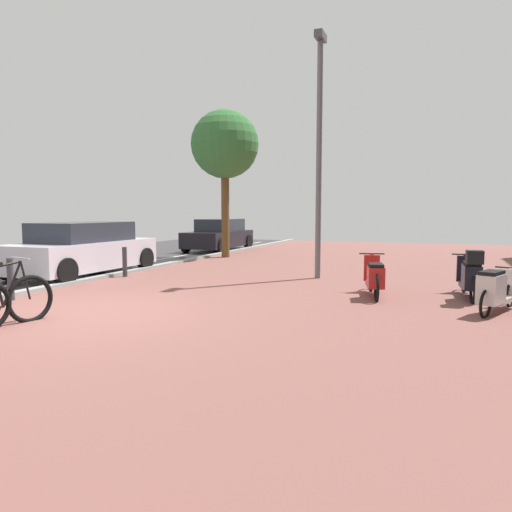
{
  "coord_description": "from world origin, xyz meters",
  "views": [
    {
      "loc": [
        5.43,
        -6.1,
        1.68
      ],
      "look_at": [
        2.66,
        1.07,
        0.94
      ],
      "focal_mm": 32.93,
      "sensor_mm": 36.0,
      "label": 1
    }
  ],
  "objects": [
    {
      "name": "ground",
      "position": [
        1.43,
        0.0,
        -0.02
      ],
      "size": [
        21.0,
        40.0,
        0.13
      ],
      "color": "#363235"
    },
    {
      "name": "bicycle_foreground",
      "position": [
        -0.47,
        -1.11,
        0.4
      ],
      "size": [
        0.8,
        1.39,
        1.12
      ],
      "color": "black",
      "rests_on": "ground"
    },
    {
      "name": "scooter_near",
      "position": [
        6.36,
        2.43,
        0.38
      ],
      "size": [
        0.88,
        1.58,
        0.75
      ],
      "color": "black",
      "rests_on": "ground"
    },
    {
      "name": "scooter_mid",
      "position": [
        4.31,
        3.27,
        0.38
      ],
      "size": [
        0.65,
        1.69,
        0.83
      ],
      "color": "black",
      "rests_on": "ground"
    },
    {
      "name": "scooter_far",
      "position": [
        6.05,
        3.67,
        0.45
      ],
      "size": [
        0.52,
        1.86,
        1.0
      ],
      "color": "black",
      "rests_on": "ground"
    },
    {
      "name": "parked_car_near",
      "position": [
        -3.33,
        3.82,
        0.67
      ],
      "size": [
        1.92,
        4.17,
        1.39
      ],
      "color": "silver",
      "rests_on": "ground"
    },
    {
      "name": "parked_car_far",
      "position": [
        -3.38,
        12.24,
        0.64
      ],
      "size": [
        1.77,
        3.95,
        1.34
      ],
      "color": "black",
      "rests_on": "ground"
    },
    {
      "name": "lamp_post",
      "position": [
        2.65,
        5.39,
        3.3
      ],
      "size": [
        0.2,
        0.52,
        5.96
      ],
      "color": "slate",
      "rests_on": "ground"
    },
    {
      "name": "street_tree",
      "position": [
        -1.8,
        9.5,
        4.03
      ],
      "size": [
        2.44,
        2.44,
        5.3
      ],
      "color": "brown",
      "rests_on": "ground"
    },
    {
      "name": "bollard_near",
      "position": [
        -2.05,
        0.4,
        0.4
      ],
      "size": [
        0.12,
        0.12,
        0.8
      ],
      "color": "#38383D",
      "rests_on": "ground"
    },
    {
      "name": "bollard_far",
      "position": [
        -2.05,
        3.87,
        0.38
      ],
      "size": [
        0.12,
        0.12,
        0.76
      ],
      "color": "#38383D",
      "rests_on": "ground"
    }
  ]
}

